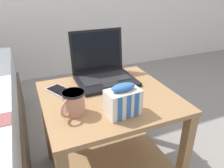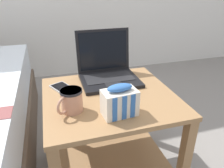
% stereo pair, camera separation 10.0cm
% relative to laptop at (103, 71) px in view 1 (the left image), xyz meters
% --- Properties ---
extents(bedside_table, '(0.63, 0.59, 0.53)m').
position_rel_laptop_xyz_m(bedside_table, '(-0.04, -0.19, -0.24)').
color(bedside_table, '#997047').
rests_on(bedside_table, ground_plane).
extents(laptop, '(0.31, 0.28, 0.26)m').
position_rel_laptop_xyz_m(laptop, '(0.00, 0.00, 0.00)').
color(laptop, black).
rests_on(laptop, bedside_table).
extents(mug_front_left, '(0.12, 0.11, 0.10)m').
position_rel_laptop_xyz_m(mug_front_left, '(-0.24, -0.28, 0.00)').
color(mug_front_left, tan).
rests_on(mug_front_left, bedside_table).
extents(snack_bag, '(0.15, 0.10, 0.14)m').
position_rel_laptop_xyz_m(snack_bag, '(-0.05, -0.36, 0.01)').
color(snack_bag, silver).
rests_on(snack_bag, bedside_table).
extents(cell_phone, '(0.14, 0.17, 0.01)m').
position_rel_laptop_xyz_m(cell_phone, '(-0.26, -0.06, -0.05)').
color(cell_phone, '#B7BABC').
rests_on(cell_phone, bedside_table).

